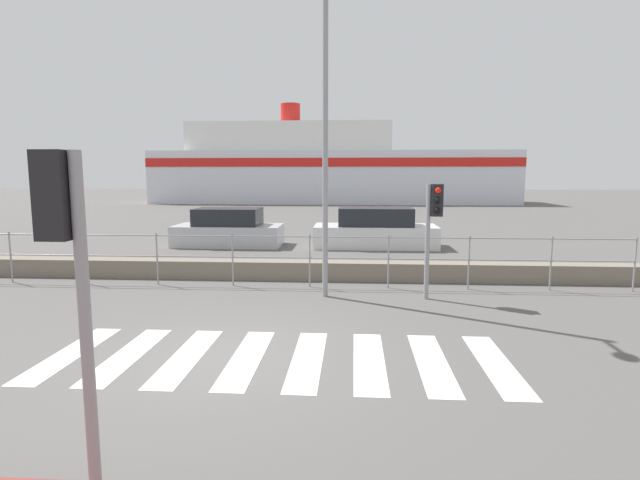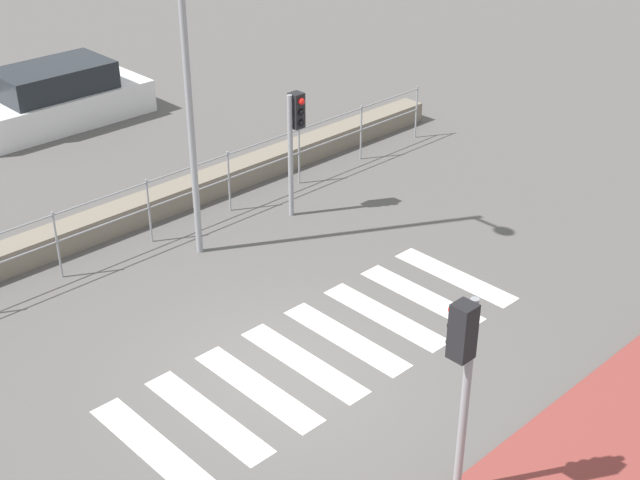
% 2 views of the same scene
% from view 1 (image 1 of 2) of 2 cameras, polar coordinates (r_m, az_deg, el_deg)
% --- Properties ---
extents(ground_plane, '(160.00, 160.00, 0.00)m').
position_cam_1_polar(ground_plane, '(7.73, -11.46, -13.00)').
color(ground_plane, '#565451').
extents(crosswalk, '(6.75, 2.40, 0.01)m').
position_cam_1_polar(crosswalk, '(7.55, -4.94, -13.34)').
color(crosswalk, silver).
rests_on(crosswalk, ground_plane).
extents(seawall, '(18.69, 0.55, 0.46)m').
position_cam_1_polar(seawall, '(12.96, -4.97, -3.41)').
color(seawall, slate).
rests_on(seawall, ground_plane).
extents(harbor_fence, '(16.86, 0.04, 1.27)m').
position_cam_1_polar(harbor_fence, '(12.00, -5.64, -1.39)').
color(harbor_fence, gray).
rests_on(harbor_fence, ground_plane).
extents(traffic_light_near, '(0.34, 0.32, 2.88)m').
position_cam_1_polar(traffic_light_near, '(4.31, -26.81, -1.07)').
color(traffic_light_near, gray).
rests_on(traffic_light_near, ground_plane).
extents(traffic_light_far, '(0.34, 0.32, 2.48)m').
position_cam_1_polar(traffic_light_far, '(10.86, 12.84, 2.79)').
color(traffic_light_far, gray).
rests_on(traffic_light_far, ground_plane).
extents(streetlamp, '(0.32, 1.04, 6.78)m').
position_cam_1_polar(streetlamp, '(10.72, 0.56, 15.28)').
color(streetlamp, gray).
rests_on(streetlamp, ground_plane).
extents(ferry_boat, '(32.79, 7.28, 9.09)m').
position_cam_1_polar(ferry_boat, '(47.02, 0.49, 8.08)').
color(ferry_boat, silver).
rests_on(ferry_boat, ground_plane).
extents(parked_car_silver, '(3.98, 1.84, 1.42)m').
position_cam_1_polar(parked_car_silver, '(19.09, -10.41, 1.17)').
color(parked_car_silver, '#BCBCC1').
rests_on(parked_car_silver, ground_plane).
extents(parked_car_white, '(4.48, 1.86, 1.46)m').
position_cam_1_polar(parked_car_white, '(18.52, 6.34, 1.11)').
color(parked_car_white, silver).
rests_on(parked_car_white, ground_plane).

